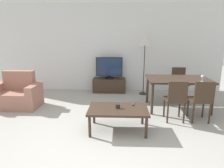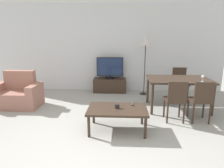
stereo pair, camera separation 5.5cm
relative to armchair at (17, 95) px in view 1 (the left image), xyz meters
The scene contains 14 objects.
ground_plane 2.93m from the armchair, 44.93° to the right, with size 18.00×18.00×0.00m, color #9E9E99.
wall_back 2.85m from the armchair, 38.93° to the left, with size 7.25×0.06×2.70m.
armchair is the anchor object (origin of this frame).
tv_stand 2.61m from the armchair, 32.51° to the left, with size 1.00×0.39×0.43m.
tv 2.65m from the armchair, 32.47° to the left, with size 0.80×0.28×0.65m.
coffee_table 2.76m from the armchair, 25.05° to the right, with size 1.08×0.69×0.43m.
dining_table 3.92m from the armchair, ahead, with size 1.43×0.93×0.74m.
dining_chair_near 3.73m from the armchair, 11.37° to the right, with size 0.40×0.40×0.86m.
dining_chair_far 4.23m from the armchair, 10.92° to the left, with size 0.40×0.40×0.86m.
dining_chair_near_right 4.22m from the armchair, 10.03° to the right, with size 0.40×0.40×0.86m.
floor_lamp 3.66m from the armchair, 20.72° to the left, with size 0.32×0.32×1.72m.
remote_primary 2.94m from the armchair, 18.92° to the right, with size 0.04×0.15×0.02m.
cup_white_near 2.76m from the armchair, 25.07° to the right, with size 0.09×0.09×0.08m.
wine_glass_left 4.37m from the armchair, ahead, with size 0.07×0.07×0.15m.
Camera 1 is at (0.46, -2.54, 1.73)m, focal length 32.00 mm.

